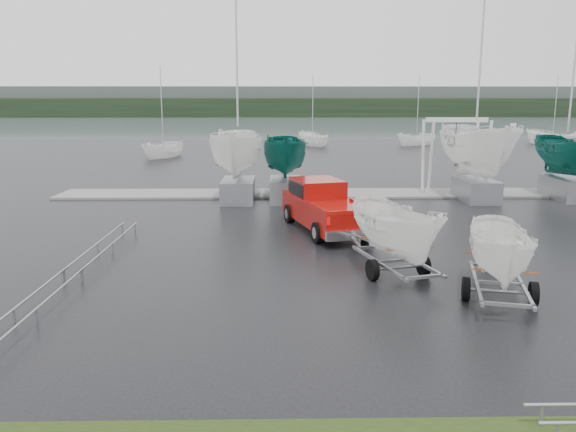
{
  "coord_description": "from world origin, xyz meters",
  "views": [
    {
      "loc": [
        -3.28,
        -17.07,
        4.94
      ],
      "look_at": [
        -2.94,
        1.27,
        1.2
      ],
      "focal_mm": 35.0,
      "sensor_mm": 36.0,
      "label": 1
    }
  ],
  "objects_px": {
    "pickup_truck": "(323,204)",
    "boat_hoist": "(455,145)",
    "trailer_parked": "(505,207)",
    "trailer_hitched": "(398,184)"
  },
  "relations": [
    {
      "from": "pickup_truck",
      "to": "trailer_parked",
      "type": "relative_size",
      "value": 1.36
    },
    {
      "from": "trailer_hitched",
      "to": "trailer_parked",
      "type": "relative_size",
      "value": 1.12
    },
    {
      "from": "pickup_truck",
      "to": "boat_hoist",
      "type": "bearing_deg",
      "value": 32.48
    },
    {
      "from": "pickup_truck",
      "to": "trailer_parked",
      "type": "bearing_deg",
      "value": -79.86
    },
    {
      "from": "trailer_hitched",
      "to": "trailer_parked",
      "type": "height_order",
      "value": "trailer_hitched"
    },
    {
      "from": "pickup_truck",
      "to": "boat_hoist",
      "type": "height_order",
      "value": "boat_hoist"
    },
    {
      "from": "trailer_parked",
      "to": "pickup_truck",
      "type": "bearing_deg",
      "value": 129.67
    },
    {
      "from": "trailer_hitched",
      "to": "pickup_truck",
      "type": "bearing_deg",
      "value": 90.0
    },
    {
      "from": "trailer_hitched",
      "to": "boat_hoist",
      "type": "bearing_deg",
      "value": 52.24
    },
    {
      "from": "pickup_truck",
      "to": "trailer_hitched",
      "type": "relative_size",
      "value": 1.21
    }
  ]
}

